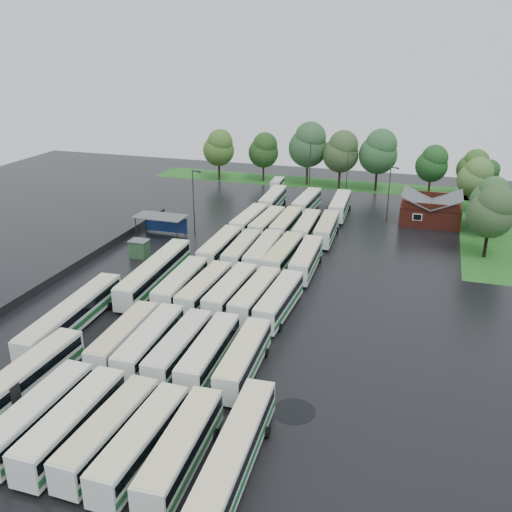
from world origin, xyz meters
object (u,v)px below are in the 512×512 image
(brick_building, at_px, (430,212))
(artic_bus_west_a, at_px, (11,389))
(minibus, at_px, (277,184))
(artic_bus_east, at_px, (230,463))

(brick_building, bearing_deg, artic_bus_west_a, -116.56)
(brick_building, xyz_separation_m, minibus, (-31.42, 13.56, -0.57))
(brick_building, xyz_separation_m, artic_bus_east, (-11.76, -68.96, -0.05))
(brick_building, relative_size, artic_bus_east, 0.57)
(artic_bus_east, height_order, minibus, artic_bus_east)
(minibus, bearing_deg, brick_building, -27.19)
(brick_building, distance_m, minibus, 34.23)
(artic_bus_west_a, height_order, artic_bus_east, artic_bus_west_a)
(artic_bus_west_a, xyz_separation_m, artic_bus_east, (21.31, -2.82, -0.00))
(brick_building, relative_size, artic_bus_west_a, 0.57)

